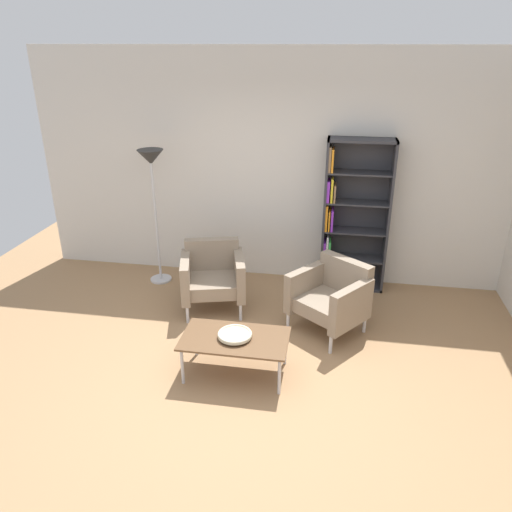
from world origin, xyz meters
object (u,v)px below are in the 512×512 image
object	(u,v)px
decorative_bowl	(235,334)
bookshelf_tall	(351,218)
coffee_table_low	(235,340)
armchair_by_bookshelf	(332,296)
floor_lamp_torchiere	(152,174)
armchair_near_window	(213,275)

from	to	relation	value
decorative_bowl	bookshelf_tall	bearing A→B (deg)	63.51
coffee_table_low	armchair_by_bookshelf	distance (m)	1.29
armchair_by_bookshelf	floor_lamp_torchiere	distance (m)	2.63
bookshelf_tall	floor_lamp_torchiere	size ratio (longest dim) A/B	1.09
armchair_near_window	armchair_by_bookshelf	world-z (taller)	same
decorative_bowl	floor_lamp_torchiere	bearing A→B (deg)	127.79
bookshelf_tall	floor_lamp_torchiere	xyz separation A→B (m)	(-2.43, -0.28, 0.52)
bookshelf_tall	decorative_bowl	xyz separation A→B (m)	(-1.04, -2.08, -0.49)
bookshelf_tall	coffee_table_low	world-z (taller)	bookshelf_tall
armchair_near_window	armchair_by_bookshelf	xyz separation A→B (m)	(1.39, -0.28, 0.00)
armchair_near_window	floor_lamp_torchiere	size ratio (longest dim) A/B	0.49
armchair_by_bookshelf	floor_lamp_torchiere	size ratio (longest dim) A/B	0.55
armchair_near_window	armchair_by_bookshelf	bearing A→B (deg)	-26.49
decorative_bowl	coffee_table_low	bearing A→B (deg)	-45.00
armchair_by_bookshelf	coffee_table_low	bearing A→B (deg)	-94.88
decorative_bowl	armchair_by_bookshelf	size ratio (longest dim) A/B	0.34
coffee_table_low	floor_lamp_torchiere	distance (m)	2.52
decorative_bowl	armchair_near_window	xyz separation A→B (m)	(-0.52, 1.23, -0.02)
floor_lamp_torchiere	bookshelf_tall	bearing A→B (deg)	6.50
bookshelf_tall	armchair_by_bookshelf	bearing A→B (deg)	-98.58
bookshelf_tall	floor_lamp_torchiere	bearing A→B (deg)	-173.50
decorative_bowl	armchair_near_window	world-z (taller)	armchair_near_window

